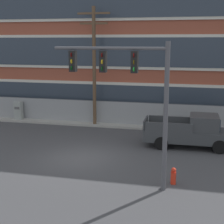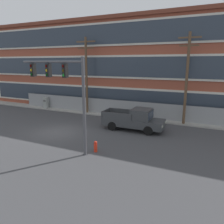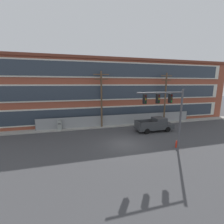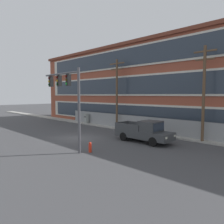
{
  "view_description": "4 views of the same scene",
  "coord_description": "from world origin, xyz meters",
  "px_view_note": "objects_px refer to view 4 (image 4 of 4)",
  "views": [
    {
      "loc": [
        5.9,
        -17.1,
        6.38
      ],
      "look_at": [
        0.64,
        5.02,
        1.61
      ],
      "focal_mm": 55.0,
      "sensor_mm": 36.0,
      "label": 1
    },
    {
      "loc": [
        12.19,
        -14.57,
        6.03
      ],
      "look_at": [
        3.9,
        3.19,
        1.54
      ],
      "focal_mm": 35.0,
      "sensor_mm": 36.0,
      "label": 2
    },
    {
      "loc": [
        -5.53,
        -15.45,
        6.84
      ],
      "look_at": [
        -0.69,
        2.92,
        3.29
      ],
      "focal_mm": 24.0,
      "sensor_mm": 36.0,
      "label": 3
    },
    {
      "loc": [
        18.03,
        -12.58,
        4.37
      ],
      "look_at": [
        3.13,
        2.08,
        2.71
      ],
      "focal_mm": 35.0,
      "sensor_mm": 36.0,
      "label": 4
    }
  ],
  "objects_px": {
    "traffic_signal_mast": "(67,92)",
    "electrical_cabinet": "(86,119)",
    "utility_pole_near_corner": "(117,91)",
    "utility_pole_midblock": "(204,91)",
    "pickup_truck_dark_grey": "(145,132)",
    "fire_hydrant": "(90,147)"
  },
  "relations": [
    {
      "from": "traffic_signal_mast",
      "to": "utility_pole_near_corner",
      "type": "xyz_separation_m",
      "value": [
        -4.58,
        10.27,
        0.23
      ]
    },
    {
      "from": "utility_pole_midblock",
      "to": "fire_hydrant",
      "type": "xyz_separation_m",
      "value": [
        -4.6,
        -9.34,
        -4.35
      ]
    },
    {
      "from": "pickup_truck_dark_grey",
      "to": "fire_hydrant",
      "type": "relative_size",
      "value": 7.19
    },
    {
      "from": "pickup_truck_dark_grey",
      "to": "utility_pole_near_corner",
      "type": "relative_size",
      "value": 0.64
    },
    {
      "from": "utility_pole_midblock",
      "to": "utility_pole_near_corner",
      "type": "bearing_deg",
      "value": 178.91
    },
    {
      "from": "traffic_signal_mast",
      "to": "electrical_cabinet",
      "type": "xyz_separation_m",
      "value": [
        -10.93,
        10.31,
        -3.81
      ]
    },
    {
      "from": "pickup_truck_dark_grey",
      "to": "fire_hydrant",
      "type": "xyz_separation_m",
      "value": [
        -0.77,
        -5.8,
        -0.57
      ]
    },
    {
      "from": "utility_pole_midblock",
      "to": "electrical_cabinet",
      "type": "relative_size",
      "value": 5.47
    },
    {
      "from": "traffic_signal_mast",
      "to": "utility_pole_near_corner",
      "type": "relative_size",
      "value": 0.72
    },
    {
      "from": "electrical_cabinet",
      "to": "fire_hydrant",
      "type": "xyz_separation_m",
      "value": [
        12.82,
        -9.59,
        -0.41
      ]
    },
    {
      "from": "utility_pole_midblock",
      "to": "fire_hydrant",
      "type": "bearing_deg",
      "value": -116.2
    },
    {
      "from": "utility_pole_near_corner",
      "to": "utility_pole_midblock",
      "type": "bearing_deg",
      "value": -1.09
    },
    {
      "from": "traffic_signal_mast",
      "to": "utility_pole_near_corner",
      "type": "distance_m",
      "value": 11.25
    },
    {
      "from": "utility_pole_near_corner",
      "to": "utility_pole_midblock",
      "type": "height_order",
      "value": "utility_pole_near_corner"
    },
    {
      "from": "fire_hydrant",
      "to": "pickup_truck_dark_grey",
      "type": "bearing_deg",
      "value": 82.43
    },
    {
      "from": "traffic_signal_mast",
      "to": "utility_pole_midblock",
      "type": "xyz_separation_m",
      "value": [
        6.48,
        10.06,
        0.13
      ]
    },
    {
      "from": "pickup_truck_dark_grey",
      "to": "fire_hydrant",
      "type": "bearing_deg",
      "value": -97.57
    },
    {
      "from": "utility_pole_near_corner",
      "to": "utility_pole_midblock",
      "type": "distance_m",
      "value": 11.07
    },
    {
      "from": "utility_pole_midblock",
      "to": "electrical_cabinet",
      "type": "distance_m",
      "value": 17.86
    },
    {
      "from": "electrical_cabinet",
      "to": "fire_hydrant",
      "type": "height_order",
      "value": "electrical_cabinet"
    },
    {
      "from": "traffic_signal_mast",
      "to": "fire_hydrant",
      "type": "height_order",
      "value": "traffic_signal_mast"
    },
    {
      "from": "electrical_cabinet",
      "to": "utility_pole_midblock",
      "type": "bearing_deg",
      "value": -0.8
    }
  ]
}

